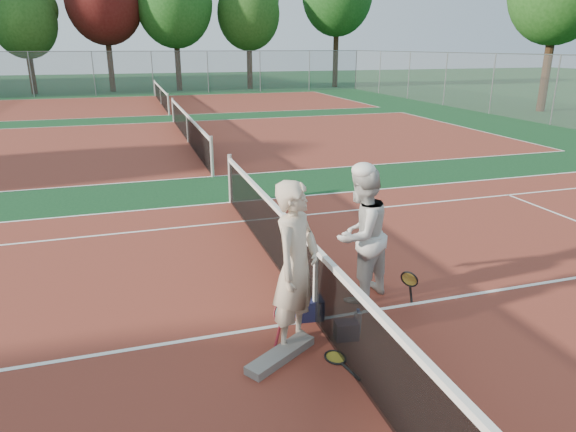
{
  "coord_description": "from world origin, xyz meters",
  "views": [
    {
      "loc": [
        -2.07,
        -5.49,
        3.37
      ],
      "look_at": [
        0.0,
        1.16,
        1.05
      ],
      "focal_mm": 32.0,
      "sensor_mm": 36.0,
      "label": 1
    }
  ],
  "objects_px": {
    "player_a": "(296,267)",
    "racket_spare": "(335,357)",
    "net_main": "(315,284)",
    "water_bottle": "(358,323)",
    "player_b": "(361,235)",
    "sports_bag_purple": "(346,330)",
    "racket_red": "(283,325)",
    "racket_black_held": "(408,290)",
    "sports_bag_navy": "(309,309)"
  },
  "relations": [
    {
      "from": "player_b",
      "to": "racket_red",
      "type": "xyz_separation_m",
      "value": [
        -1.36,
        -0.86,
        -0.66
      ]
    },
    {
      "from": "sports_bag_purple",
      "to": "water_bottle",
      "type": "height_order",
      "value": "water_bottle"
    },
    {
      "from": "water_bottle",
      "to": "racket_spare",
      "type": "bearing_deg",
      "value": -138.03
    },
    {
      "from": "net_main",
      "to": "water_bottle",
      "type": "height_order",
      "value": "net_main"
    },
    {
      "from": "net_main",
      "to": "water_bottle",
      "type": "bearing_deg",
      "value": -50.46
    },
    {
      "from": "racket_spare",
      "to": "player_a",
      "type": "bearing_deg",
      "value": 28.66
    },
    {
      "from": "player_b",
      "to": "water_bottle",
      "type": "relative_size",
      "value": 6.24
    },
    {
      "from": "player_a",
      "to": "player_b",
      "type": "relative_size",
      "value": 1.07
    },
    {
      "from": "sports_bag_navy",
      "to": "player_a",
      "type": "bearing_deg",
      "value": -124.28
    },
    {
      "from": "sports_bag_navy",
      "to": "net_main",
      "type": "bearing_deg",
      "value": -52.66
    },
    {
      "from": "racket_spare",
      "to": "sports_bag_purple",
      "type": "relative_size",
      "value": 2.17
    },
    {
      "from": "sports_bag_navy",
      "to": "water_bottle",
      "type": "xyz_separation_m",
      "value": [
        0.44,
        -0.53,
        0.01
      ]
    },
    {
      "from": "water_bottle",
      "to": "net_main",
      "type": "bearing_deg",
      "value": 129.54
    },
    {
      "from": "racket_red",
      "to": "racket_spare",
      "type": "xyz_separation_m",
      "value": [
        0.49,
        -0.44,
        -0.26
      ]
    },
    {
      "from": "player_b",
      "to": "racket_spare",
      "type": "height_order",
      "value": "player_b"
    },
    {
      "from": "racket_red",
      "to": "racket_black_held",
      "type": "relative_size",
      "value": 0.99
    },
    {
      "from": "player_b",
      "to": "sports_bag_purple",
      "type": "distance_m",
      "value": 1.38
    },
    {
      "from": "net_main",
      "to": "racket_black_held",
      "type": "bearing_deg",
      "value": -3.44
    },
    {
      "from": "racket_spare",
      "to": "sports_bag_purple",
      "type": "height_order",
      "value": "sports_bag_purple"
    },
    {
      "from": "net_main",
      "to": "racket_red",
      "type": "height_order",
      "value": "net_main"
    },
    {
      "from": "net_main",
      "to": "racket_spare",
      "type": "bearing_deg",
      "value": -94.75
    },
    {
      "from": "player_b",
      "to": "sports_bag_purple",
      "type": "bearing_deg",
      "value": 28.01
    },
    {
      "from": "racket_spare",
      "to": "net_main",
      "type": "bearing_deg",
      "value": -15.35
    },
    {
      "from": "racket_black_held",
      "to": "net_main",
      "type": "bearing_deg",
      "value": -44.96
    },
    {
      "from": "net_main",
      "to": "water_bottle",
      "type": "relative_size",
      "value": 36.6
    },
    {
      "from": "player_a",
      "to": "racket_spare",
      "type": "relative_size",
      "value": 3.34
    },
    {
      "from": "net_main",
      "to": "sports_bag_purple",
      "type": "bearing_deg",
      "value": -67.79
    },
    {
      "from": "player_a",
      "to": "player_b",
      "type": "distance_m",
      "value": 1.5
    },
    {
      "from": "racket_red",
      "to": "racket_spare",
      "type": "relative_size",
      "value": 0.92
    },
    {
      "from": "racket_spare",
      "to": "sports_bag_navy",
      "type": "height_order",
      "value": "sports_bag_navy"
    },
    {
      "from": "player_b",
      "to": "sports_bag_navy",
      "type": "relative_size",
      "value": 5.35
    },
    {
      "from": "racket_red",
      "to": "sports_bag_navy",
      "type": "distance_m",
      "value": 0.73
    },
    {
      "from": "net_main",
      "to": "sports_bag_purple",
      "type": "distance_m",
      "value": 0.69
    },
    {
      "from": "player_a",
      "to": "racket_spare",
      "type": "distance_m",
      "value": 1.12
    },
    {
      "from": "net_main",
      "to": "racket_spare",
      "type": "relative_size",
      "value": 18.3
    },
    {
      "from": "player_b",
      "to": "water_bottle",
      "type": "bearing_deg",
      "value": 34.85
    },
    {
      "from": "player_a",
      "to": "racket_spare",
      "type": "bearing_deg",
      "value": -96.61
    },
    {
      "from": "sports_bag_purple",
      "to": "water_bottle",
      "type": "distance_m",
      "value": 0.18
    },
    {
      "from": "water_bottle",
      "to": "player_a",
      "type": "bearing_deg",
      "value": 179.72
    },
    {
      "from": "net_main",
      "to": "racket_red",
      "type": "relative_size",
      "value": 19.84
    },
    {
      "from": "player_a",
      "to": "water_bottle",
      "type": "xyz_separation_m",
      "value": [
        0.8,
        -0.0,
        -0.85
      ]
    },
    {
      "from": "player_a",
      "to": "net_main",
      "type": "bearing_deg",
      "value": 2.37
    },
    {
      "from": "racket_black_held",
      "to": "sports_bag_navy",
      "type": "height_order",
      "value": "racket_black_held"
    },
    {
      "from": "racket_spare",
      "to": "player_b",
      "type": "bearing_deg",
      "value": -44.54
    },
    {
      "from": "racket_red",
      "to": "water_bottle",
      "type": "xyz_separation_m",
      "value": [
        0.95,
        -0.02,
        -0.13
      ]
    },
    {
      "from": "racket_black_held",
      "to": "sports_bag_navy",
      "type": "relative_size",
      "value": 1.59
    },
    {
      "from": "racket_spare",
      "to": "sports_bag_navy",
      "type": "bearing_deg",
      "value": -11.9
    },
    {
      "from": "player_b",
      "to": "water_bottle",
      "type": "height_order",
      "value": "player_b"
    },
    {
      "from": "net_main",
      "to": "racket_black_held",
      "type": "relative_size",
      "value": 19.72
    },
    {
      "from": "racket_spare",
      "to": "sports_bag_navy",
      "type": "xyz_separation_m",
      "value": [
        0.02,
        0.94,
        0.12
      ]
    }
  ]
}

